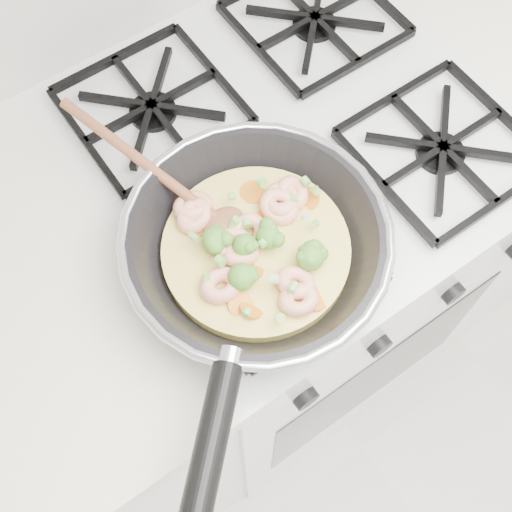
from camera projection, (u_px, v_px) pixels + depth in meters
stove at (283, 261)px, 1.37m from camera, size 0.60×0.60×0.92m
skillet at (254, 249)px, 0.82m from camera, size 0.44×0.55×0.10m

